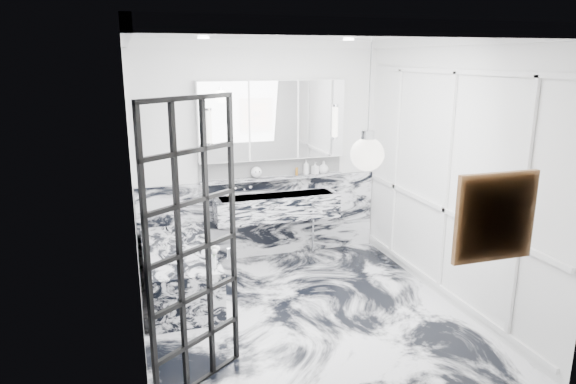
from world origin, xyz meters
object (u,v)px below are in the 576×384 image
object	(u,v)px
mirror_cabinet	(272,120)
bathtub	(179,272)
crittall_door	(194,250)
trough_sink	(277,207)

from	to	relation	value
mirror_cabinet	bathtub	xyz separation A→B (m)	(-1.32, -0.83, -1.54)
mirror_cabinet	bathtub	world-z (taller)	mirror_cabinet
mirror_cabinet	bathtub	distance (m)	2.20
crittall_door	mirror_cabinet	bearing A→B (deg)	25.94
bathtub	trough_sink	bearing A→B (deg)	26.48
mirror_cabinet	trough_sink	bearing A→B (deg)	-90.00
crittall_door	bathtub	bearing A→B (deg)	53.56
bathtub	crittall_door	bearing A→B (deg)	-90.33
crittall_door	mirror_cabinet	size ratio (longest dim) A/B	1.21
crittall_door	mirror_cabinet	world-z (taller)	mirror_cabinet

